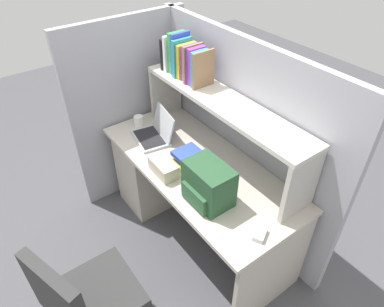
{
  "coord_description": "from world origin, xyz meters",
  "views": [
    {
      "loc": [
        1.48,
        -1.14,
        2.3
      ],
      "look_at": [
        0.0,
        -0.05,
        0.85
      ],
      "focal_mm": 32.46,
      "sensor_mm": 36.0,
      "label": 1
    }
  ],
  "objects": [
    {
      "name": "tissue_box",
      "position": [
        -0.06,
        -0.24,
        0.78
      ],
      "size": [
        0.22,
        0.13,
        0.1
      ],
      "primitive_type": "cube",
      "rotation": [
        0.0,
        0.0,
        -0.02
      ],
      "color": "#BFB299",
      "rests_on": "desk"
    },
    {
      "name": "overhead_hutch",
      "position": [
        0.0,
        0.2,
        1.08
      ],
      "size": [
        1.44,
        0.28,
        0.45
      ],
      "color": "#BCB7AC",
      "rests_on": "desk"
    },
    {
      "name": "desk",
      "position": [
        -0.39,
        0.0,
        0.4
      ],
      "size": [
        1.6,
        0.7,
        0.73
      ],
      "color": "beige",
      "rests_on": "ground_plane"
    },
    {
      "name": "paper_cup",
      "position": [
        -0.68,
        -0.08,
        0.77
      ],
      "size": [
        0.08,
        0.08,
        0.08
      ],
      "primitive_type": "cylinder",
      "color": "white",
      "rests_on": "desk"
    },
    {
      "name": "cubicle_partition_left",
      "position": [
        -0.85,
        -0.05,
        0.78
      ],
      "size": [
        0.05,
        1.06,
        1.55
      ],
      "primitive_type": "cube",
      "color": "#9E9EA8",
      "rests_on": "ground_plane"
    },
    {
      "name": "reference_books_on_shelf",
      "position": [
        -0.42,
        0.2,
        1.31
      ],
      "size": [
        0.41,
        0.18,
        0.3
      ],
      "color": "black",
      "rests_on": "overhead_hutch"
    },
    {
      "name": "laptop",
      "position": [
        -0.45,
        -0.07,
        0.78
      ],
      "size": [
        0.35,
        0.31,
        0.22
      ],
      "color": "#B7BABF",
      "rests_on": "desk"
    },
    {
      "name": "cubicle_partition_rear",
      "position": [
        0.0,
        0.38,
        0.78
      ],
      "size": [
        1.84,
        0.05,
        1.55
      ],
      "primitive_type": "cube",
      "color": "#9E9EA8",
      "rests_on": "ground_plane"
    },
    {
      "name": "ground_plane",
      "position": [
        0.0,
        0.0,
        0.0
      ],
      "size": [
        8.0,
        8.0,
        0.0
      ],
      "primitive_type": "plane",
      "color": "#4C4C51"
    },
    {
      "name": "computer_mouse",
      "position": [
        0.7,
        -0.1,
        0.75
      ],
      "size": [
        0.1,
        0.12,
        0.03
      ],
      "primitive_type": "cube",
      "rotation": [
        0.0,
        0.0,
        0.49
      ],
      "color": "silver",
      "rests_on": "desk"
    },
    {
      "name": "backpack",
      "position": [
        0.3,
        -0.16,
        0.86
      ],
      "size": [
        0.3,
        0.23,
        0.26
      ],
      "color": "#264C2D",
      "rests_on": "desk"
    },
    {
      "name": "desk_book_stack",
      "position": [
        -0.03,
        -0.05,
        0.78
      ],
      "size": [
        0.25,
        0.2,
        0.1
      ],
      "color": "yellow",
      "rests_on": "desk"
    }
  ]
}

